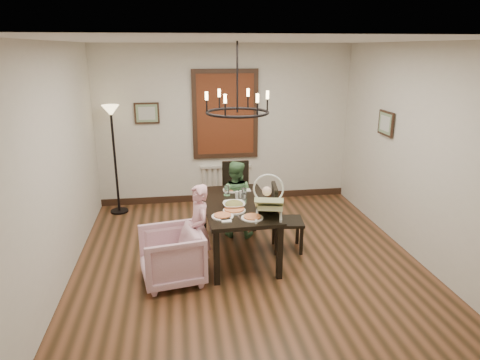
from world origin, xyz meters
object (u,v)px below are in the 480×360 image
object	(u,v)px
baby_bouncer	(269,202)
drinking_glass	(244,199)
chair_right	(288,218)
seated_man	(235,205)
dining_table	(238,209)
armchair	(172,256)
elderly_woman	(199,237)
chair_far	(237,193)
floor_lamp	(115,162)

from	to	relation	value
baby_bouncer	drinking_glass	size ratio (longest dim) A/B	4.23
chair_right	seated_man	xyz separation A→B (m)	(-0.66, 0.58, 0.00)
dining_table	chair_right	distance (m)	0.73
armchair	baby_bouncer	distance (m)	1.35
chair_right	dining_table	bearing A→B (deg)	100.37
chair_right	elderly_woman	world-z (taller)	elderly_woman
chair_right	elderly_woman	distance (m)	1.33
chair_far	baby_bouncer	distance (m)	1.67
dining_table	seated_man	world-z (taller)	seated_man
dining_table	chair_far	xyz separation A→B (m)	(0.16, 1.12, -0.17)
dining_table	chair_right	size ratio (longest dim) A/B	1.69
dining_table	seated_man	size ratio (longest dim) A/B	1.68
chair_far	seated_man	distance (m)	0.51
chair_far	floor_lamp	xyz separation A→B (m)	(-1.96, 0.75, 0.41)
floor_lamp	chair_far	bearing A→B (deg)	-20.85
chair_right	seated_man	distance (m)	0.88
dining_table	floor_lamp	xyz separation A→B (m)	(-1.80, 1.87, 0.24)
armchair	baby_bouncer	world-z (taller)	baby_bouncer
dining_table	drinking_glass	bearing A→B (deg)	-22.81
dining_table	elderly_woman	xyz separation A→B (m)	(-0.54, -0.41, -0.18)
dining_table	armchair	bearing A→B (deg)	-148.95
chair_far	drinking_glass	bearing A→B (deg)	-94.86
floor_lamp	elderly_woman	bearing A→B (deg)	-61.07
chair_right	armchair	bearing A→B (deg)	118.17
dining_table	floor_lamp	world-z (taller)	floor_lamp
dining_table	baby_bouncer	world-z (taller)	baby_bouncer
dining_table	baby_bouncer	bearing A→B (deg)	-58.25
elderly_woman	seated_man	world-z (taller)	seated_man
baby_bouncer	elderly_woman	bearing A→B (deg)	-171.43
dining_table	drinking_glass	size ratio (longest dim) A/B	12.47
floor_lamp	dining_table	bearing A→B (deg)	-46.08
drinking_glass	baby_bouncer	bearing A→B (deg)	-61.63
seated_man	drinking_glass	size ratio (longest dim) A/B	7.41
elderly_woman	drinking_glass	distance (m)	0.80
chair_far	seated_man	xyz separation A→B (m)	(-0.11, -0.49, -0.01)
baby_bouncer	chair_right	bearing A→B (deg)	66.76
seated_man	dining_table	bearing A→B (deg)	101.66
chair_far	chair_right	bearing A→B (deg)	-63.85
armchair	baby_bouncer	bearing A→B (deg)	84.83
dining_table	floor_lamp	size ratio (longest dim) A/B	0.90
floor_lamp	chair_right	bearing A→B (deg)	-36.07
armchair	elderly_woman	size ratio (longest dim) A/B	0.76
armchair	drinking_glass	world-z (taller)	drinking_glass
chair_right	armchair	size ratio (longest dim) A/B	1.31
chair_far	elderly_woman	xyz separation A→B (m)	(-0.70, -1.53, -0.01)
armchair	drinking_glass	bearing A→B (deg)	109.84
dining_table	chair_far	world-z (taller)	chair_far
armchair	drinking_glass	distance (m)	1.21
floor_lamp	seated_man	bearing A→B (deg)	-33.85
chair_far	chair_right	size ratio (longest dim) A/B	1.03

